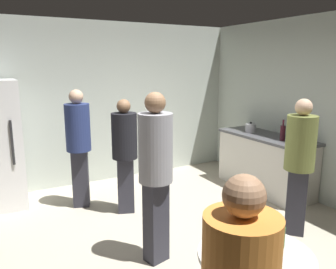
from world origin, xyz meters
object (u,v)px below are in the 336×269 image
person_in_gray_shirt (156,165)px  person_in_black_shirt (125,148)px  wine_bottle_on_counter (283,132)px  plastic_cup_red (263,237)px  foreground_table (255,267)px  kettle (251,128)px  beer_bottle_green (281,236)px  beer_bottle_brown (219,237)px  person_in_olive_shirt (300,157)px  beer_bottle_amber (265,263)px  person_in_navy_shirt (78,140)px

person_in_gray_shirt → person_in_black_shirt: 1.27m
wine_bottle_on_counter → plastic_cup_red: (-2.16, -1.84, -0.23)m
foreground_table → person_in_black_shirt: bearing=88.7°
kettle → beer_bottle_green: (-2.08, -2.61, -0.15)m
foreground_table → person_in_gray_shirt: (-0.11, 1.31, 0.40)m
beer_bottle_brown → person_in_black_shirt: 2.40m
beer_bottle_brown → person_in_olive_shirt: size_ratio=0.14×
beer_bottle_amber → person_in_navy_shirt: person_in_navy_shirt is taller
kettle → person_in_gray_shirt: (-2.40, -1.28, 0.06)m
kettle → wine_bottle_on_counter: 0.69m
beer_bottle_brown → beer_bottle_green: same height
person_in_navy_shirt → person_in_gray_shirt: bearing=31.0°
person_in_gray_shirt → beer_bottle_amber: bearing=-14.9°
plastic_cup_red → person_in_olive_shirt: person_in_olive_shirt is taller
person_in_black_shirt → kettle: bearing=111.1°
beer_bottle_amber → plastic_cup_red: (0.25, 0.28, -0.03)m
beer_bottle_amber → foreground_table: bearing=59.0°
beer_bottle_green → person_in_black_shirt: person_in_black_shirt is taller
beer_bottle_amber → person_in_olive_shirt: person_in_olive_shirt is taller
beer_bottle_brown → person_in_olive_shirt: bearing=25.1°
beer_bottle_brown → kettle: bearing=44.3°
kettle → foreground_table: 3.47m
kettle → beer_bottle_green: 3.34m
kettle → beer_bottle_amber: (-2.42, -2.80, -0.15)m
plastic_cup_red → foreground_table: bearing=-151.8°
beer_bottle_brown → person_in_navy_shirt: person_in_navy_shirt is taller
foreground_table → beer_bottle_amber: 0.31m
wine_bottle_on_counter → beer_bottle_amber: 3.21m
foreground_table → plastic_cup_red: plastic_cup_red is taller
kettle → plastic_cup_red: kettle is taller
person_in_black_shirt → foreground_table: bearing=19.2°
person_in_navy_shirt → person_in_olive_shirt: (2.04, -2.04, -0.03)m
foreground_table → person_in_gray_shirt: bearing=94.9°
beer_bottle_amber → beer_bottle_green: bearing=29.5°
beer_bottle_brown → beer_bottle_amber: bearing=-82.6°
beer_bottle_amber → person_in_black_shirt: person_in_black_shirt is taller
person_in_olive_shirt → person_in_black_shirt: bearing=-87.3°
plastic_cup_red → beer_bottle_green: bearing=-45.2°
kettle → person_in_gray_shirt: bearing=-151.9°
kettle → wine_bottle_on_counter: bearing=-90.6°
person_in_navy_shirt → kettle: bearing=100.9°
wine_bottle_on_counter → person_in_navy_shirt: person_in_navy_shirt is taller
wine_bottle_on_counter → person_in_gray_shirt: size_ratio=0.18×
beer_bottle_brown → person_in_black_shirt: size_ratio=0.15×
plastic_cup_red → person_in_gray_shirt: bearing=100.9°
beer_bottle_green → person_in_gray_shirt: person_in_gray_shirt is taller
kettle → wine_bottle_on_counter: wine_bottle_on_counter is taller
person_in_navy_shirt → person_in_black_shirt: size_ratio=1.07×
beer_bottle_brown → beer_bottle_green: 0.44m
wine_bottle_on_counter → beer_bottle_brown: 3.01m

